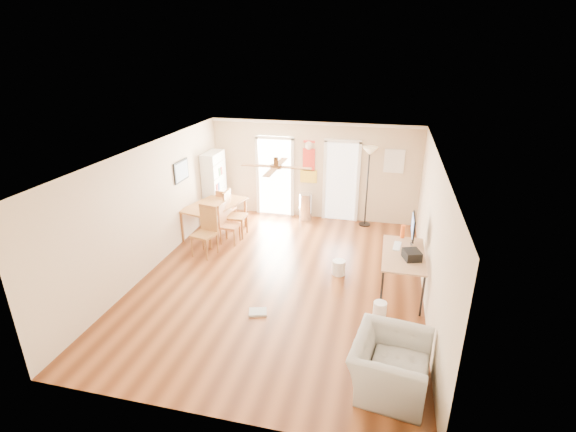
% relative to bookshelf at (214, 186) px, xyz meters
% --- Properties ---
extents(floor, '(7.00, 7.00, 0.00)m').
position_rel_bookshelf_xyz_m(floor, '(2.55, -2.81, -0.91)').
color(floor, brown).
rests_on(floor, ground).
extents(ceiling, '(5.50, 7.00, 0.00)m').
position_rel_bookshelf_xyz_m(ceiling, '(2.55, -2.81, 1.69)').
color(ceiling, silver).
rests_on(ceiling, floor).
extents(wall_back, '(5.50, 0.04, 2.60)m').
position_rel_bookshelf_xyz_m(wall_back, '(2.55, 0.69, 0.39)').
color(wall_back, beige).
rests_on(wall_back, floor).
extents(wall_front, '(5.50, 0.04, 2.60)m').
position_rel_bookshelf_xyz_m(wall_front, '(2.55, -6.31, 0.39)').
color(wall_front, beige).
rests_on(wall_front, floor).
extents(wall_left, '(0.04, 7.00, 2.60)m').
position_rel_bookshelf_xyz_m(wall_left, '(-0.20, -2.81, 0.39)').
color(wall_left, beige).
rests_on(wall_left, floor).
extents(wall_right, '(0.04, 7.00, 2.60)m').
position_rel_bookshelf_xyz_m(wall_right, '(5.30, -2.81, 0.39)').
color(wall_right, beige).
rests_on(wall_right, floor).
extents(crown_molding, '(5.50, 7.00, 0.08)m').
position_rel_bookshelf_xyz_m(crown_molding, '(2.55, -2.81, 1.65)').
color(crown_molding, white).
rests_on(crown_molding, wall_back).
extents(kitchen_doorway, '(0.90, 0.10, 2.10)m').
position_rel_bookshelf_xyz_m(kitchen_doorway, '(1.50, 0.68, 0.14)').
color(kitchen_doorway, white).
rests_on(kitchen_doorway, wall_back).
extents(bathroom_doorway, '(0.80, 0.10, 2.10)m').
position_rel_bookshelf_xyz_m(bathroom_doorway, '(3.30, 0.68, 0.14)').
color(bathroom_doorway, white).
rests_on(bathroom_doorway, wall_back).
extents(wall_decal, '(0.46, 0.03, 1.10)m').
position_rel_bookshelf_xyz_m(wall_decal, '(2.42, 0.67, 0.64)').
color(wall_decal, red).
rests_on(wall_decal, wall_back).
extents(ac_grille, '(0.50, 0.04, 0.60)m').
position_rel_bookshelf_xyz_m(ac_grille, '(4.60, 0.66, 0.79)').
color(ac_grille, white).
rests_on(ac_grille, wall_back).
extents(framed_poster, '(0.04, 0.66, 0.48)m').
position_rel_bookshelf_xyz_m(framed_poster, '(-0.18, -1.41, 0.79)').
color(framed_poster, black).
rests_on(framed_poster, wall_left).
extents(ceiling_fan, '(1.24, 1.24, 0.20)m').
position_rel_bookshelf_xyz_m(ceiling_fan, '(2.55, -3.11, 1.52)').
color(ceiling_fan, '#593819').
rests_on(ceiling_fan, ceiling).
extents(bookshelf, '(0.53, 0.88, 1.82)m').
position_rel_bookshelf_xyz_m(bookshelf, '(0.00, 0.00, 0.00)').
color(bookshelf, silver).
rests_on(bookshelf, floor).
extents(dining_table, '(1.33, 1.78, 0.79)m').
position_rel_bookshelf_xyz_m(dining_table, '(0.40, -1.01, -0.51)').
color(dining_table, '#9F6133').
rests_on(dining_table, floor).
extents(dining_chair_right_a, '(0.48, 0.48, 1.14)m').
position_rel_bookshelf_xyz_m(dining_chair_right_a, '(0.95, -0.98, -0.34)').
color(dining_chair_right_a, '#955E30').
rests_on(dining_chair_right_a, floor).
extents(dining_chair_right_b, '(0.42, 0.42, 0.97)m').
position_rel_bookshelf_xyz_m(dining_chair_right_b, '(0.95, -1.41, -0.42)').
color(dining_chair_right_b, '#A55F35').
rests_on(dining_chair_right_b, floor).
extents(dining_chair_near, '(0.55, 0.55, 1.12)m').
position_rel_bookshelf_xyz_m(dining_chair_near, '(0.62, -2.14, -0.35)').
color(dining_chair_near, '#AC6E37').
rests_on(dining_chair_near, floor).
extents(dining_chair_far, '(0.44, 0.44, 0.93)m').
position_rel_bookshelf_xyz_m(dining_chair_far, '(0.44, -0.32, -0.44)').
color(dining_chair_far, '#A56435').
rests_on(dining_chair_far, floor).
extents(trash_can, '(0.43, 0.43, 0.74)m').
position_rel_bookshelf_xyz_m(trash_can, '(2.40, 0.41, -0.54)').
color(trash_can, silver).
rests_on(trash_can, floor).
extents(torchiere_lamp, '(0.49, 0.49, 2.07)m').
position_rel_bookshelf_xyz_m(torchiere_lamp, '(3.99, 0.42, 0.13)').
color(torchiere_lamp, black).
rests_on(torchiere_lamp, floor).
extents(computer_desk, '(0.76, 1.53, 0.82)m').
position_rel_bookshelf_xyz_m(computer_desk, '(4.87, -2.71, -0.50)').
color(computer_desk, tan).
rests_on(computer_desk, floor).
extents(imac, '(0.24, 0.63, 0.58)m').
position_rel_bookshelf_xyz_m(imac, '(5.02, -2.26, 0.20)').
color(imac, black).
rests_on(imac, computer_desk).
extents(keyboard, '(0.17, 0.42, 0.02)m').
position_rel_bookshelf_xyz_m(keyboard, '(4.75, -2.43, -0.09)').
color(keyboard, silver).
rests_on(keyboard, computer_desk).
extents(printer, '(0.37, 0.39, 0.17)m').
position_rel_bookshelf_xyz_m(printer, '(5.00, -2.91, -0.01)').
color(printer, black).
rests_on(printer, computer_desk).
extents(orange_bottle, '(0.11, 0.11, 0.26)m').
position_rel_bookshelf_xyz_m(orange_bottle, '(4.85, -1.99, 0.04)').
color(orange_bottle, '#F15815').
rests_on(orange_bottle, computer_desk).
extents(wastebasket_a, '(0.34, 0.34, 0.31)m').
position_rel_bookshelf_xyz_m(wastebasket_a, '(3.65, -2.32, -0.76)').
color(wastebasket_a, silver).
rests_on(wastebasket_a, floor).
extents(wastebasket_b, '(0.29, 0.29, 0.27)m').
position_rel_bookshelf_xyz_m(wastebasket_b, '(4.52, -3.59, -0.78)').
color(wastebasket_b, white).
rests_on(wastebasket_b, floor).
extents(floor_cloth, '(0.37, 0.32, 0.04)m').
position_rel_bookshelf_xyz_m(floor_cloth, '(2.43, -4.02, -0.89)').
color(floor_cloth, '#AAA9A4').
rests_on(floor_cloth, floor).
extents(armchair, '(1.15, 1.27, 0.74)m').
position_rel_bookshelf_xyz_m(armchair, '(4.70, -5.25, -0.54)').
color(armchair, '#A7A7A2').
rests_on(armchair, floor).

